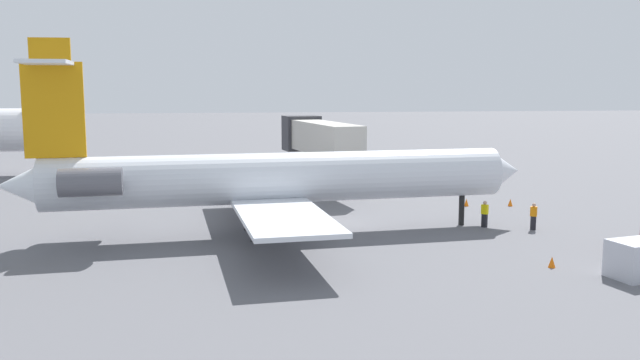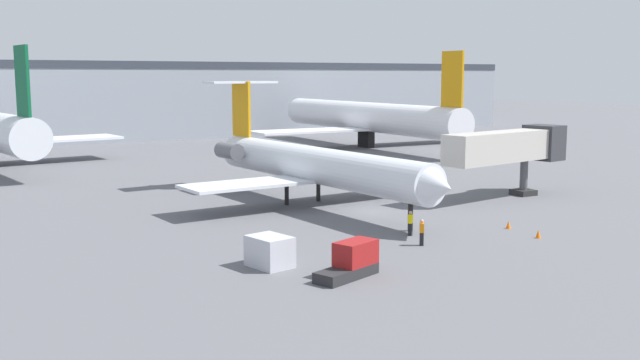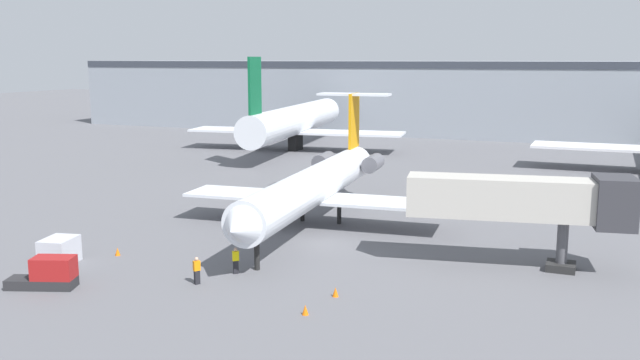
# 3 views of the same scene
# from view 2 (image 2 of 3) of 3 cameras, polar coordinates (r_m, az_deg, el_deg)

# --- Properties ---
(ground_plane) EXTENTS (400.00, 400.00, 0.10)m
(ground_plane) POSITION_cam_2_polar(r_m,az_deg,el_deg) (57.98, 3.27, -2.59)
(ground_plane) COLOR #5B5B60
(regional_jet) EXTENTS (22.33, 31.50, 10.16)m
(regional_jet) POSITION_cam_2_polar(r_m,az_deg,el_deg) (60.68, -0.73, 1.28)
(regional_jet) COLOR silver
(regional_jet) RESTS_ON ground_plane
(jet_bridge) EXTENTS (14.27, 5.19, 6.20)m
(jet_bridge) POSITION_cam_2_polar(r_m,az_deg,el_deg) (66.65, 14.70, 2.51)
(jet_bridge) COLOR #B7B2A8
(jet_bridge) RESTS_ON ground_plane
(ground_crew_marshaller) EXTENTS (0.47, 0.46, 1.69)m
(ground_crew_marshaller) POSITION_cam_2_polar(r_m,az_deg,el_deg) (49.91, 7.04, -3.34)
(ground_crew_marshaller) COLOR black
(ground_crew_marshaller) RESTS_ON ground_plane
(ground_crew_loader) EXTENTS (0.44, 0.48, 1.69)m
(ground_crew_loader) POSITION_cam_2_polar(r_m,az_deg,el_deg) (47.11, 7.90, -4.04)
(ground_crew_loader) COLOR black
(ground_crew_loader) RESTS_ON ground_plane
(baggage_tug_lead) EXTENTS (4.24, 2.66, 1.90)m
(baggage_tug_lead) POSITION_cam_2_polar(r_m,az_deg,el_deg) (39.64, 2.47, -6.33)
(baggage_tug_lead) COLOR #262628
(baggage_tug_lead) RESTS_ON ground_plane
(cargo_container_uld) EXTENTS (2.31, 2.78, 1.76)m
(cargo_container_uld) POSITION_cam_2_polar(r_m,az_deg,el_deg) (41.68, -3.92, -5.56)
(cargo_container_uld) COLOR silver
(cargo_container_uld) RESTS_ON ground_plane
(traffic_cone_near) EXTENTS (0.36, 0.36, 0.55)m
(traffic_cone_near) POSITION_cam_2_polar(r_m,az_deg,el_deg) (50.99, 16.59, -4.04)
(traffic_cone_near) COLOR orange
(traffic_cone_near) RESTS_ON ground_plane
(traffic_cone_mid) EXTENTS (0.36, 0.36, 0.55)m
(traffic_cone_mid) POSITION_cam_2_polar(r_m,az_deg,el_deg) (53.54, 14.42, -3.38)
(traffic_cone_mid) COLOR orange
(traffic_cone_mid) RESTS_ON ground_plane
(traffic_cone_far) EXTENTS (0.36, 0.36, 0.55)m
(traffic_cone_far) POSITION_cam_2_polar(r_m,az_deg,el_deg) (45.45, -3.03, -5.18)
(traffic_cone_far) COLOR orange
(traffic_cone_far) RESTS_ON ground_plane
(terminal_building) EXTENTS (158.10, 25.31, 12.97)m
(terminal_building) POSITION_cam_2_polar(r_m,az_deg,el_deg) (133.32, -16.56, 6.00)
(terminal_building) COLOR #8C939E
(terminal_building) RESTS_ON ground_plane
(parked_airliner_west_mid) EXTENTS (36.49, 43.41, 13.73)m
(parked_airliner_west_mid) POSITION_cam_2_polar(r_m,az_deg,el_deg) (110.19, 3.67, 4.87)
(parked_airliner_west_mid) COLOR white
(parked_airliner_west_mid) RESTS_ON ground_plane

